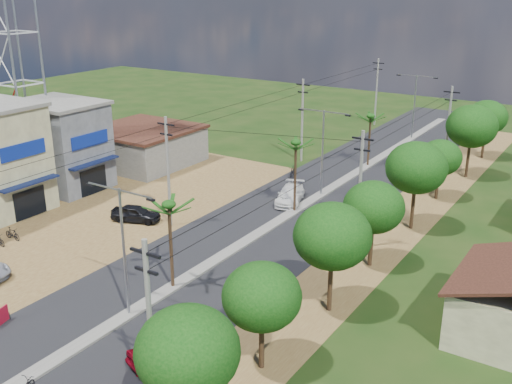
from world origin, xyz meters
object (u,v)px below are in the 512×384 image
at_px(car_silver_mid, 343,220).
at_px(car_parked_dark, 136,214).
at_px(car_white_far, 290,195).
at_px(car_red_near, 172,346).
at_px(roadside_sign, 1,317).

distance_m(car_silver_mid, car_parked_dark, 16.92).
distance_m(car_silver_mid, car_white_far, 7.08).
distance_m(car_red_near, roadside_sign, 10.86).
xyz_separation_m(car_white_far, car_parked_dark, (-8.44, -10.77, -0.03)).
height_order(car_red_near, car_silver_mid, car_red_near).
relative_size(car_red_near, car_silver_mid, 1.15).
bearing_deg(roadside_sign, car_silver_mid, 50.49).
xyz_separation_m(car_red_near, roadside_sign, (-10.50, -2.76, -0.30)).
bearing_deg(car_parked_dark, roadside_sign, 175.52).
bearing_deg(car_silver_mid, roadside_sign, 77.80).
height_order(car_red_near, car_white_far, car_red_near).
distance_m(car_white_far, roadside_sign, 26.86).
bearing_deg(car_red_near, car_silver_mid, -71.34).
height_order(car_silver_mid, car_white_far, car_white_far).
xyz_separation_m(car_red_near, car_white_far, (-6.50, 23.80, -0.08)).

